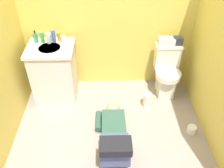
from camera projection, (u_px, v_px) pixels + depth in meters
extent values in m
cube|color=#A1918A|center=(110.00, 135.00, 3.00)|extent=(2.85, 3.15, 0.04)
cube|color=#DEC551|center=(108.00, 6.00, 3.10)|extent=(2.51, 0.08, 2.40)
cube|color=silver|center=(165.00, 83.00, 3.48)|extent=(0.22, 0.30, 0.38)
cylinder|color=silver|center=(168.00, 75.00, 3.31)|extent=(0.35, 0.35, 0.08)
cube|color=silver|center=(167.00, 57.00, 3.35)|extent=(0.34, 0.17, 0.34)
cube|color=silver|center=(169.00, 45.00, 3.24)|extent=(0.36, 0.19, 0.03)
cube|color=silver|center=(55.00, 74.00, 3.31)|extent=(0.56, 0.48, 0.78)
cube|color=silver|center=(50.00, 48.00, 3.05)|extent=(0.60, 0.52, 0.04)
cylinder|color=silver|center=(50.00, 49.00, 3.04)|extent=(0.28, 0.28, 0.05)
cylinder|color=silver|center=(51.00, 38.00, 3.12)|extent=(0.02, 0.02, 0.10)
cube|color=#33594C|center=(114.00, 129.00, 2.94)|extent=(0.29, 0.52, 0.17)
sphere|color=tan|center=(113.00, 109.00, 3.19)|extent=(0.19, 0.19, 0.19)
cube|color=#495579|center=(115.00, 149.00, 2.60)|extent=(0.31, 0.28, 0.20)
cube|color=#495579|center=(115.00, 153.00, 2.41)|extent=(0.31, 0.12, 0.32)
cube|color=black|center=(116.00, 146.00, 2.27)|extent=(0.31, 0.19, 0.09)
cylinder|color=#33594C|center=(99.00, 121.00, 3.07)|extent=(0.08, 0.30, 0.08)
cube|color=silver|center=(166.00, 41.00, 3.19)|extent=(0.22, 0.11, 0.10)
cube|color=#26262D|center=(178.00, 41.00, 3.19)|extent=(0.12, 0.09, 0.11)
cylinder|color=#338E61|center=(36.00, 38.00, 3.09)|extent=(0.06, 0.06, 0.13)
cylinder|color=black|center=(34.00, 32.00, 3.04)|extent=(0.02, 0.02, 0.04)
cylinder|color=#49A151|center=(42.00, 37.00, 3.08)|extent=(0.05, 0.05, 0.15)
cylinder|color=silver|center=(48.00, 38.00, 3.07)|extent=(0.05, 0.05, 0.14)
cylinder|color=#3F64B1|center=(54.00, 36.00, 3.08)|extent=(0.05, 0.05, 0.17)
cylinder|color=gold|center=(59.00, 37.00, 3.13)|extent=(0.06, 0.06, 0.12)
cylinder|color=silver|center=(63.00, 39.00, 3.08)|extent=(0.06, 0.06, 0.11)
cylinder|color=white|center=(147.00, 100.00, 3.30)|extent=(0.11, 0.11, 0.23)
cylinder|color=white|center=(192.00, 130.00, 2.97)|extent=(0.11, 0.11, 0.10)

